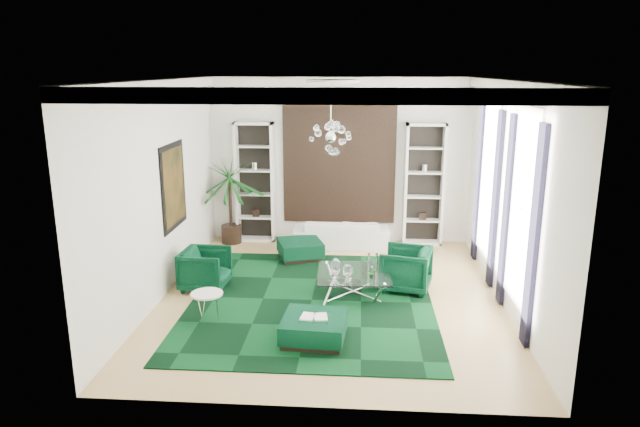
# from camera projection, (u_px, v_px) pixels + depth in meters

# --- Properties ---
(floor) EXTENTS (6.00, 7.00, 0.02)m
(floor) POSITION_uv_depth(u_px,v_px,m) (331.00, 296.00, 10.29)
(floor) COLOR tan
(floor) RESTS_ON ground
(ceiling) EXTENTS (6.00, 7.00, 0.02)m
(ceiling) POSITION_uv_depth(u_px,v_px,m) (332.00, 79.00, 9.34)
(ceiling) COLOR white
(ceiling) RESTS_ON ground
(wall_back) EXTENTS (6.00, 0.02, 3.80)m
(wall_back) POSITION_uv_depth(u_px,v_px,m) (339.00, 161.00, 13.21)
(wall_back) COLOR white
(wall_back) RESTS_ON ground
(wall_front) EXTENTS (6.00, 0.02, 3.80)m
(wall_front) POSITION_uv_depth(u_px,v_px,m) (316.00, 259.00, 6.42)
(wall_front) COLOR white
(wall_front) RESTS_ON ground
(wall_left) EXTENTS (0.02, 7.00, 3.80)m
(wall_left) POSITION_uv_depth(u_px,v_px,m) (161.00, 190.00, 10.02)
(wall_left) COLOR white
(wall_left) RESTS_ON ground
(wall_right) EXTENTS (0.02, 7.00, 3.80)m
(wall_right) POSITION_uv_depth(u_px,v_px,m) (509.00, 195.00, 9.61)
(wall_right) COLOR white
(wall_right) RESTS_ON ground
(crown_molding) EXTENTS (6.00, 7.00, 0.18)m
(crown_molding) POSITION_uv_depth(u_px,v_px,m) (332.00, 86.00, 9.37)
(crown_molding) COLOR white
(crown_molding) RESTS_ON ceiling
(ceiling_medallion) EXTENTS (0.90, 0.90, 0.05)m
(ceiling_medallion) POSITION_uv_depth(u_px,v_px,m) (333.00, 81.00, 9.64)
(ceiling_medallion) COLOR white
(ceiling_medallion) RESTS_ON ceiling
(tapestry) EXTENTS (2.50, 0.06, 2.80)m
(tapestry) POSITION_uv_depth(u_px,v_px,m) (339.00, 161.00, 13.16)
(tapestry) COLOR black
(tapestry) RESTS_ON wall_back
(shelving_left) EXTENTS (0.90, 0.38, 2.80)m
(shelving_left) POSITION_uv_depth(u_px,v_px,m) (255.00, 182.00, 13.27)
(shelving_left) COLOR white
(shelving_left) RESTS_ON floor
(shelving_right) EXTENTS (0.90, 0.38, 2.80)m
(shelving_right) POSITION_uv_depth(u_px,v_px,m) (424.00, 185.00, 13.00)
(shelving_right) COLOR white
(shelving_right) RESTS_ON floor
(painting) EXTENTS (0.04, 1.30, 1.60)m
(painting) POSITION_uv_depth(u_px,v_px,m) (174.00, 186.00, 10.61)
(painting) COLOR black
(painting) RESTS_ON wall_left
(window_near) EXTENTS (0.03, 1.10, 2.90)m
(window_near) POSITION_uv_depth(u_px,v_px,m) (523.00, 208.00, 8.74)
(window_near) COLOR white
(window_near) RESTS_ON wall_right
(curtain_near_a) EXTENTS (0.07, 0.30, 3.25)m
(curtain_near_a) POSITION_uv_depth(u_px,v_px,m) (534.00, 238.00, 8.05)
(curtain_near_a) COLOR black
(curtain_near_a) RESTS_ON floor
(curtain_near_b) EXTENTS (0.07, 0.30, 3.25)m
(curtain_near_b) POSITION_uv_depth(u_px,v_px,m) (507.00, 212.00, 9.56)
(curtain_near_b) COLOR black
(curtain_near_b) RESTS_ON floor
(window_far) EXTENTS (0.03, 1.10, 2.90)m
(window_far) POSITION_uv_depth(u_px,v_px,m) (489.00, 179.00, 11.06)
(window_far) COLOR white
(window_far) RESTS_ON wall_right
(curtain_far_a) EXTENTS (0.07, 0.30, 3.25)m
(curtain_far_a) POSITION_uv_depth(u_px,v_px,m) (495.00, 200.00, 10.37)
(curtain_far_a) COLOR black
(curtain_far_a) RESTS_ON floor
(curtain_far_b) EXTENTS (0.07, 0.30, 3.25)m
(curtain_far_b) POSITION_uv_depth(u_px,v_px,m) (478.00, 183.00, 11.88)
(curtain_far_b) COLOR black
(curtain_far_b) RESTS_ON floor
(rug) EXTENTS (4.20, 5.00, 0.02)m
(rug) POSITION_uv_depth(u_px,v_px,m) (312.00, 300.00, 10.05)
(rug) COLOR black
(rug) RESTS_ON floor
(sofa) EXTENTS (2.19, 0.92, 0.63)m
(sofa) POSITION_uv_depth(u_px,v_px,m) (342.00, 233.00, 13.05)
(sofa) COLOR white
(sofa) RESTS_ON floor
(armchair_left) EXTENTS (0.89, 0.87, 0.76)m
(armchair_left) POSITION_uv_depth(u_px,v_px,m) (205.00, 269.00, 10.54)
(armchair_left) COLOR black
(armchair_left) RESTS_ON floor
(armchair_right) EXTENTS (1.06, 1.04, 0.80)m
(armchair_right) POSITION_uv_depth(u_px,v_px,m) (406.00, 269.00, 10.47)
(armchair_right) COLOR black
(armchair_right) RESTS_ON floor
(coffee_table) EXTENTS (1.33, 1.33, 0.44)m
(coffee_table) POSITION_uv_depth(u_px,v_px,m) (354.00, 284.00, 10.23)
(coffee_table) COLOR white
(coffee_table) RESTS_ON floor
(ottoman_side) EXTENTS (1.11, 1.11, 0.39)m
(ottoman_side) POSITION_uv_depth(u_px,v_px,m) (300.00, 250.00, 12.26)
(ottoman_side) COLOR black
(ottoman_side) RESTS_ON floor
(ottoman_front) EXTENTS (1.00, 1.00, 0.37)m
(ottoman_front) POSITION_uv_depth(u_px,v_px,m) (314.00, 329.00, 8.56)
(ottoman_front) COLOR black
(ottoman_front) RESTS_ON floor
(book) EXTENTS (0.41, 0.27, 0.03)m
(book) POSITION_uv_depth(u_px,v_px,m) (314.00, 316.00, 8.51)
(book) COLOR white
(book) RESTS_ON ottoman_front
(side_table) EXTENTS (0.54, 0.54, 0.49)m
(side_table) POSITION_uv_depth(u_px,v_px,m) (208.00, 308.00, 9.15)
(side_table) COLOR white
(side_table) RESTS_ON floor
(palm) EXTENTS (2.05, 2.05, 2.54)m
(palm) POSITION_uv_depth(u_px,v_px,m) (230.00, 190.00, 13.09)
(palm) COLOR #114816
(palm) RESTS_ON floor
(chandelier) EXTENTS (0.95, 0.95, 0.66)m
(chandelier) POSITION_uv_depth(u_px,v_px,m) (331.00, 137.00, 9.63)
(chandelier) COLOR white
(chandelier) RESTS_ON ceiling
(table_plant) EXTENTS (0.13, 0.11, 0.22)m
(table_plant) POSITION_uv_depth(u_px,v_px,m) (372.00, 273.00, 9.87)
(table_plant) COLOR #114816
(table_plant) RESTS_ON coffee_table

